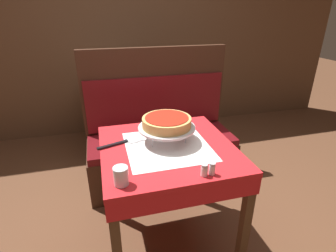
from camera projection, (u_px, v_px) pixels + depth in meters
name	position (u px, v px, depth m)	size (l,w,h in m)	color
ground_plane	(168.00, 240.00, 1.90)	(14.00, 14.00, 0.00)	brown
dining_table_front	(168.00, 160.00, 1.62)	(0.79, 0.79, 0.77)	red
dining_table_rear	(112.00, 94.00, 2.98)	(0.62, 0.62, 0.77)	beige
booth_bench	(161.00, 146.00, 2.47)	(1.33, 0.52, 1.23)	#3D2316
back_wall_panel	(124.00, 38.00, 3.22)	(6.00, 0.04, 2.40)	brown
pizza_pan_stand	(167.00, 128.00, 1.61)	(0.35, 0.35, 0.10)	#ADADB2
deep_dish_pizza	(167.00, 122.00, 1.59)	(0.30, 0.30, 0.06)	tan
pizza_server	(122.00, 142.00, 1.62)	(0.30, 0.14, 0.01)	#BCBCC1
water_glass_near	(121.00, 176.00, 1.22)	(0.07, 0.07, 0.09)	silver
salt_shaker	(204.00, 170.00, 1.29)	(0.04, 0.04, 0.06)	silver
pepper_shaker	(212.00, 169.00, 1.30)	(0.03, 0.03, 0.06)	silver
condiment_caddy	(108.00, 81.00, 2.85)	(0.11, 0.11, 0.15)	black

